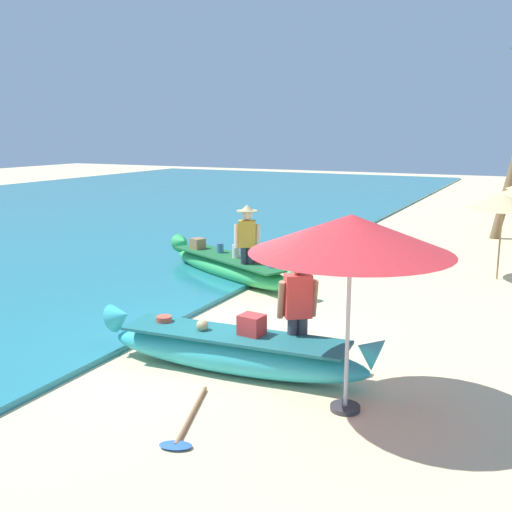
{
  "coord_description": "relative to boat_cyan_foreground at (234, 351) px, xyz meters",
  "views": [
    {
      "loc": [
        4.11,
        -7.35,
        3.28
      ],
      "look_at": [
        -0.88,
        2.74,
        0.9
      ],
      "focal_mm": 41.63,
      "sensor_mm": 36.0,
      "label": 1
    }
  ],
  "objects": [
    {
      "name": "patio_umbrella_large",
      "position": [
        1.74,
        -0.42,
        1.83
      ],
      "size": [
        2.33,
        2.33,
        2.37
      ],
      "color": "#B7B7BC",
      "rests_on": "ground"
    },
    {
      "name": "person_tourist_customer",
      "position": [
        0.78,
        0.39,
        0.6
      ],
      "size": [
        0.56,
        0.48,
        1.62
      ],
      "color": "#333842",
      "rests_on": "ground"
    },
    {
      "name": "person_vendor_hatted",
      "position": [
        -1.92,
        4.14,
        0.72
      ],
      "size": [
        0.58,
        0.44,
        1.78
      ],
      "color": "#333842",
      "rests_on": "ground"
    },
    {
      "name": "boat_green_midground",
      "position": [
        -2.59,
        4.62,
        -0.02
      ],
      "size": [
        4.36,
        2.58,
        0.81
      ],
      "color": "#38B760",
      "rests_on": "ground"
    },
    {
      "name": "sea",
      "position": [
        -13.85,
        8.57,
        -0.26
      ],
      "size": [
        24.0,
        56.0,
        0.1
      ],
      "primitive_type": "cube",
      "color": "teal",
      "rests_on": "ground"
    },
    {
      "name": "ground_plane",
      "position": [
        -0.41,
        0.57,
        -0.31
      ],
      "size": [
        80.0,
        80.0,
        0.0
      ],
      "primitive_type": "plane",
      "color": "beige"
    },
    {
      "name": "paddle",
      "position": [
        0.26,
        -1.62,
        -0.28
      ],
      "size": [
        0.68,
        1.52,
        0.05
      ],
      "color": "#8E6B47",
      "rests_on": "ground"
    },
    {
      "name": "parasol_row_0",
      "position": [
        2.82,
        7.26,
        1.44
      ],
      "size": [
        1.6,
        1.6,
        1.91
      ],
      "color": "#8E6B47",
      "rests_on": "ground"
    },
    {
      "name": "boat_cyan_foreground",
      "position": [
        0.0,
        0.0,
        0.0
      ],
      "size": [
        4.12,
        0.98,
        0.83
      ],
      "color": "#33B2BC",
      "rests_on": "ground"
    }
  ]
}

